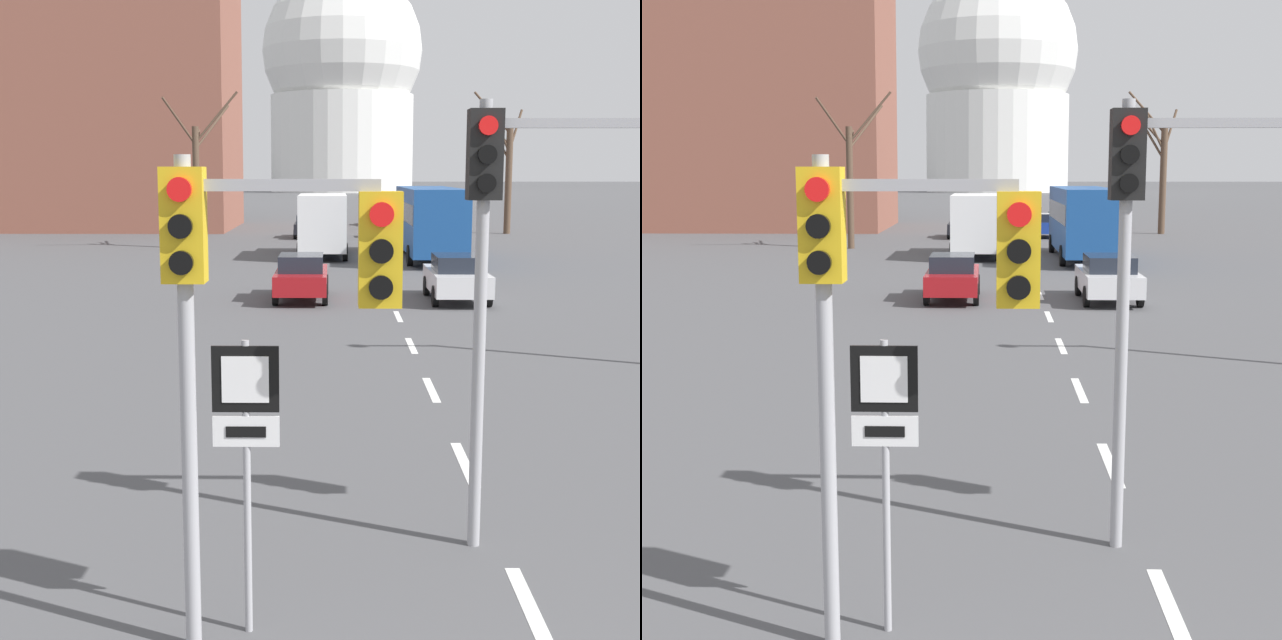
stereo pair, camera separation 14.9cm
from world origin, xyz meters
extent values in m
cube|color=silver|center=(0.00, 4.11, 0.00)|extent=(0.16, 2.00, 0.01)
cube|color=silver|center=(0.00, 8.61, 0.00)|extent=(0.16, 2.00, 0.01)
cube|color=silver|center=(0.00, 13.11, 0.00)|extent=(0.16, 2.00, 0.01)
cube|color=silver|center=(0.00, 17.61, 0.00)|extent=(0.16, 2.00, 0.01)
cube|color=silver|center=(0.00, 22.11, 0.00)|extent=(0.16, 2.00, 0.01)
cube|color=silver|center=(0.00, 26.61, 0.00)|extent=(0.16, 2.00, 0.01)
cube|color=silver|center=(0.00, 31.11, 0.00)|extent=(0.16, 2.00, 0.01)
cube|color=silver|center=(0.00, 35.61, 0.00)|extent=(0.16, 2.00, 0.01)
cube|color=silver|center=(0.00, 40.11, 0.00)|extent=(0.16, 2.00, 0.01)
cube|color=silver|center=(0.00, 44.61, 0.00)|extent=(0.16, 2.00, 0.01)
cube|color=silver|center=(0.00, 49.11, 0.00)|extent=(0.16, 2.00, 0.01)
cylinder|color=#9E9EA3|center=(-3.19, 3.47, 2.19)|extent=(0.14, 0.14, 4.37)
cube|color=gold|center=(-3.19, 3.47, 3.79)|extent=(0.36, 0.28, 0.96)
cylinder|color=red|center=(-3.19, 3.30, 4.09)|extent=(0.20, 0.06, 0.20)
cylinder|color=black|center=(-3.19, 3.30, 3.79)|extent=(0.20, 0.06, 0.20)
cylinder|color=black|center=(-3.19, 3.30, 3.49)|extent=(0.20, 0.06, 0.20)
cube|color=#9E9EA3|center=(-2.37, 3.47, 4.12)|extent=(1.64, 0.10, 0.10)
cube|color=gold|center=(-1.55, 3.47, 3.59)|extent=(0.36, 0.28, 0.96)
cylinder|color=red|center=(-1.55, 3.30, 3.89)|extent=(0.20, 0.06, 0.20)
cylinder|color=black|center=(-1.55, 3.30, 3.59)|extent=(0.20, 0.06, 0.20)
cylinder|color=black|center=(-1.55, 3.30, 3.29)|extent=(0.20, 0.06, 0.20)
cylinder|color=#9E9EA3|center=(-0.32, 5.73, 2.49)|extent=(0.14, 0.14, 4.99)
cube|color=black|center=(-0.32, 5.73, 4.41)|extent=(0.36, 0.28, 0.96)
cylinder|color=red|center=(-0.32, 5.56, 4.71)|extent=(0.20, 0.06, 0.20)
cylinder|color=black|center=(-0.32, 5.56, 4.41)|extent=(0.20, 0.06, 0.20)
cylinder|color=black|center=(-0.32, 5.56, 4.11)|extent=(0.20, 0.06, 0.20)
cube|color=#9E9EA3|center=(0.80, 5.73, 4.74)|extent=(2.24, 0.10, 0.10)
cylinder|color=#9E9EA3|center=(-2.72, 3.76, 1.38)|extent=(0.07, 0.07, 2.76)
cube|color=black|center=(-2.72, 3.74, 2.41)|extent=(0.60, 0.03, 0.60)
cube|color=white|center=(-2.72, 3.72, 2.41)|extent=(0.42, 0.01, 0.42)
cube|color=white|center=(-2.72, 3.74, 1.93)|extent=(0.60, 0.03, 0.28)
cube|color=black|center=(-2.72, 3.72, 1.93)|extent=(0.36, 0.01, 0.10)
cube|color=navy|center=(1.75, 54.65, 0.68)|extent=(1.60, 3.90, 0.69)
cube|color=#1E232D|center=(1.75, 54.46, 1.29)|extent=(1.36, 1.87, 0.53)
cylinder|color=black|center=(1.00, 55.86, 0.34)|extent=(0.18, 0.67, 0.67)
cylinder|color=black|center=(2.50, 55.86, 0.34)|extent=(0.18, 0.67, 0.67)
cylinder|color=black|center=(1.00, 53.44, 0.34)|extent=(0.18, 0.67, 0.67)
cylinder|color=black|center=(2.50, 53.44, 0.34)|extent=(0.18, 0.67, 0.67)
cube|color=maroon|center=(-2.98, 25.60, 0.67)|extent=(1.70, 4.15, 0.64)
cube|color=#1E232D|center=(-2.98, 25.39, 1.26)|extent=(1.44, 1.99, 0.54)
cylinder|color=black|center=(-3.78, 26.88, 0.35)|extent=(0.18, 0.70, 0.70)
cylinder|color=black|center=(-2.19, 26.88, 0.35)|extent=(0.18, 0.70, 0.70)
cylinder|color=black|center=(-3.78, 24.31, 0.35)|extent=(0.18, 0.70, 0.70)
cylinder|color=black|center=(-2.19, 24.31, 0.35)|extent=(0.18, 0.70, 0.70)
cube|color=black|center=(-3.48, 54.27, 0.65)|extent=(1.84, 4.45, 0.66)
cube|color=#1E232D|center=(-3.48, 54.05, 1.24)|extent=(1.56, 2.14, 0.53)
cylinder|color=black|center=(-4.35, 55.65, 0.31)|extent=(0.18, 0.63, 0.63)
cylinder|color=black|center=(-2.61, 55.65, 0.31)|extent=(0.18, 0.63, 0.63)
cylinder|color=black|center=(-4.35, 52.89, 0.31)|extent=(0.18, 0.63, 0.63)
cylinder|color=black|center=(-2.61, 52.89, 0.31)|extent=(0.18, 0.63, 0.63)
cube|color=silver|center=(2.16, 25.40, 0.68)|extent=(1.80, 4.28, 0.68)
cube|color=#1E232D|center=(2.16, 25.19, 1.28)|extent=(1.53, 2.05, 0.52)
cylinder|color=black|center=(1.31, 26.73, 0.34)|extent=(0.18, 0.68, 0.68)
cylinder|color=black|center=(3.01, 26.73, 0.34)|extent=(0.18, 0.68, 0.68)
cylinder|color=black|center=(1.31, 24.07, 0.34)|extent=(0.18, 0.68, 0.68)
cylinder|color=black|center=(3.01, 24.07, 0.34)|extent=(0.18, 0.68, 0.68)
cube|color=slate|center=(1.69, 68.25, 0.64)|extent=(1.65, 4.25, 0.65)
cube|color=#1E232D|center=(1.69, 68.04, 1.25)|extent=(1.40, 2.04, 0.56)
cylinder|color=black|center=(0.91, 69.57, 0.32)|extent=(0.18, 0.64, 0.64)
cylinder|color=black|center=(2.46, 69.57, 0.32)|extent=(0.18, 0.64, 0.64)
cylinder|color=black|center=(0.91, 66.93, 0.32)|extent=(0.18, 0.64, 0.64)
cylinder|color=black|center=(2.46, 66.93, 0.32)|extent=(0.18, 0.64, 0.64)
cube|color=#2D4C33|center=(4.09, 68.29, 0.68)|extent=(1.89, 4.36, 0.67)
cube|color=#1E232D|center=(4.09, 68.07, 1.37)|extent=(1.60, 2.09, 0.70)
cylinder|color=black|center=(3.20, 69.64, 0.35)|extent=(0.18, 0.70, 0.70)
cylinder|color=black|center=(4.99, 69.64, 0.35)|extent=(0.18, 0.70, 0.70)
cylinder|color=black|center=(3.20, 66.93, 0.35)|extent=(0.18, 0.70, 0.70)
cylinder|color=black|center=(4.99, 66.93, 0.35)|extent=(0.18, 0.70, 0.70)
cube|color=#19478C|center=(2.77, 39.73, 1.98)|extent=(2.50, 10.80, 3.00)
cube|color=black|center=(2.77, 39.73, 2.35)|extent=(2.52, 10.26, 0.90)
cylinder|color=black|center=(1.57, 43.51, 0.48)|extent=(0.26, 0.96, 0.96)
cylinder|color=black|center=(3.97, 43.51, 0.48)|extent=(0.26, 0.96, 0.96)
cylinder|color=black|center=(1.57, 36.49, 0.48)|extent=(0.26, 0.96, 0.96)
cylinder|color=black|center=(3.97, 36.49, 0.48)|extent=(0.26, 0.96, 0.96)
cube|color=#333842|center=(-2.44, 43.74, 1.49)|extent=(2.20, 2.00, 2.10)
cube|color=white|center=(-2.44, 40.14, 1.79)|extent=(2.30, 5.20, 2.70)
cylinder|color=black|center=(-3.54, 43.74, 0.44)|extent=(0.24, 0.88, 0.88)
cylinder|color=black|center=(-1.34, 43.74, 0.44)|extent=(0.24, 0.88, 0.88)
cylinder|color=black|center=(-3.54, 38.71, 0.44)|extent=(0.24, 0.88, 0.88)
cylinder|color=black|center=(-1.34, 38.71, 0.44)|extent=(0.24, 0.88, 0.88)
cylinder|color=brown|center=(-9.49, 45.68, 3.35)|extent=(0.37, 0.37, 6.70)
cylinder|color=brown|center=(-8.33, 45.76, 7.19)|extent=(2.41, 0.30, 2.80)
cylinder|color=brown|center=(-8.63, 46.58, 6.77)|extent=(1.66, 2.02, 2.45)
cylinder|color=brown|center=(-10.26, 44.88, 6.97)|extent=(1.52, 1.78, 2.42)
cylinder|color=brown|center=(-9.48, 46.32, 5.75)|extent=(0.15, 1.39, 1.67)
cylinder|color=brown|center=(10.16, 58.24, 3.79)|extent=(0.46, 0.46, 7.58)
cylinder|color=brown|center=(9.41, 58.03, 6.99)|extent=(1.65, 0.60, 2.89)
cylinder|color=brown|center=(9.00, 58.86, 8.28)|extent=(2.39, 1.50, 2.95)
cylinder|color=brown|center=(9.44, 58.56, 6.32)|extent=(1.58, 0.83, 2.58)
cylinder|color=brown|center=(10.67, 58.83, 7.13)|extent=(1.14, 1.36, 2.81)
cylinder|color=brown|center=(9.56, 58.89, 6.82)|extent=(1.23, 1.51, 1.68)
cylinder|color=silver|center=(0.00, 192.65, 10.25)|extent=(30.74, 30.74, 20.49)
sphere|color=silver|center=(0.00, 192.65, 29.88)|extent=(34.15, 34.15, 34.15)
cube|color=brown|center=(-18.46, 64.55, 12.82)|extent=(18.00, 14.00, 25.64)
camera|label=1|loc=(-1.95, -3.96, 4.23)|focal=50.00mm
camera|label=2|loc=(-1.80, -3.95, 4.23)|focal=50.00mm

